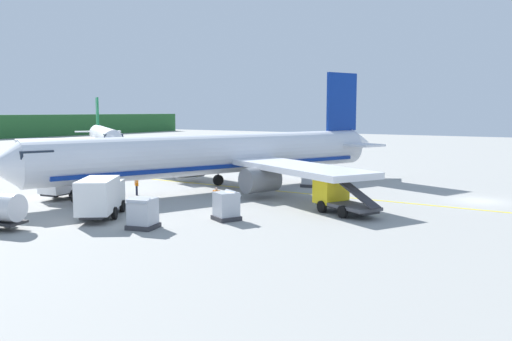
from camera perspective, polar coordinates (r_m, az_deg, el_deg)
The scene contains 12 objects.
ground at distance 73.39m, azimuth -17.02°, elevation 0.17°, with size 240.00×320.00×0.20m, color #999993.
airliner_foreground at distance 51.00m, azimuth -3.49°, elevation 1.72°, with size 39.97×33.57×11.90m.
airliner_mid_apron at distance 100.00m, azimuth -16.17°, elevation 3.56°, with size 26.49×31.00×10.39m.
service_truck_fuel at distance 39.16m, azimuth -16.51°, elevation -2.62°, with size 6.32×5.38×2.90m.
service_truck_baggage at distance 49.27m, azimuth -19.47°, elevation -0.94°, with size 5.92×2.89×2.84m.
service_truck_catering at distance 39.95m, azimuth 8.90°, elevation -2.83°, with size 4.36×5.91×2.49m.
cargo_container_near at distance 36.84m, azimuth -3.22°, elevation -3.87°, with size 2.21×2.21×2.10m.
cargo_container_mid at distance 34.90m, azimuth -12.21°, elevation -4.57°, with size 2.11×2.11×2.12m.
cargo_container_far at distance 53.15m, azimuth 5.96°, elevation -0.72°, with size 2.02×2.02×2.07m.
crew_marshaller at distance 40.89m, azimuth -4.33°, elevation -2.83°, with size 0.26×0.63×1.71m.
crew_loader_left at distance 48.68m, azimuth -12.85°, elevation -1.41°, with size 0.41×0.57×1.79m.
apron_guide_line at distance 50.30m, azimuth 2.18°, elevation -2.22°, with size 0.30×60.00×0.01m, color yellow.
Camera 1 is at (-47.34, -7.55, 7.61)m, focal length 36.81 mm.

